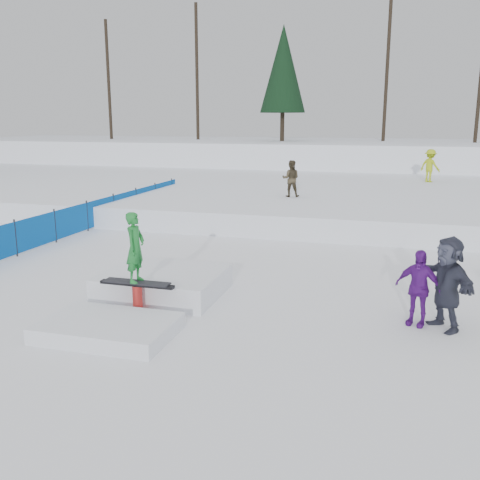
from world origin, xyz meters
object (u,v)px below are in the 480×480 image
(safety_fence, at_px, (87,216))
(spectator_dark, at_px, (447,283))
(walker_olive, at_px, (291,179))
(spectator_purple, at_px, (418,288))
(jib_rail_feature, at_px, (150,291))
(walker_ygreen, at_px, (430,166))

(safety_fence, bearing_deg, spectator_dark, -28.37)
(walker_olive, bearing_deg, spectator_dark, 106.78)
(spectator_purple, bearing_deg, safety_fence, 170.98)
(walker_olive, relative_size, spectator_purple, 0.99)
(safety_fence, relative_size, spectator_purple, 10.67)
(safety_fence, distance_m, jib_rail_feature, 8.58)
(walker_olive, height_order, jib_rail_feature, walker_olive)
(walker_olive, bearing_deg, spectator_purple, 104.70)
(spectator_purple, xyz_separation_m, spectator_dark, (0.51, -0.05, 0.15))
(walker_olive, relative_size, spectator_dark, 0.83)
(walker_olive, xyz_separation_m, walker_ygreen, (5.77, 7.23, 0.08))
(safety_fence, height_order, walker_ygreen, walker_ygreen)
(safety_fence, bearing_deg, walker_ygreen, 45.37)
(safety_fence, relative_size, jib_rail_feature, 3.64)
(safety_fence, distance_m, walker_ygreen, 17.32)
(jib_rail_feature, bearing_deg, spectator_dark, 3.11)
(safety_fence, relative_size, walker_ygreen, 9.68)
(spectator_dark, bearing_deg, safety_fence, -152.81)
(safety_fence, xyz_separation_m, spectator_purple, (11.00, -6.16, 0.20))
(walker_ygreen, relative_size, spectator_dark, 0.92)
(walker_olive, distance_m, spectator_purple, 12.18)
(walker_olive, height_order, spectator_dark, walker_olive)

